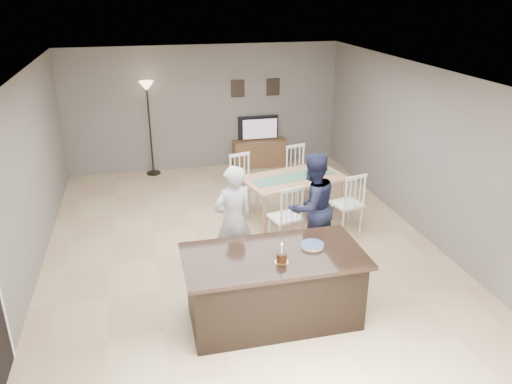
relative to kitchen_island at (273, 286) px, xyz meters
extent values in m
plane|color=tan|center=(0.00, 1.80, -0.45)|extent=(8.00, 8.00, 0.00)
plane|color=slate|center=(0.00, 5.80, 0.90)|extent=(6.00, 0.00, 6.00)
plane|color=slate|center=(0.00, -2.20, 0.90)|extent=(6.00, 0.00, 6.00)
plane|color=slate|center=(-3.00, 1.80, 0.90)|extent=(0.00, 8.00, 8.00)
plane|color=slate|center=(3.00, 1.80, 0.90)|extent=(0.00, 8.00, 8.00)
plane|color=white|center=(0.00, 1.80, 2.25)|extent=(8.00, 8.00, 0.00)
cube|color=black|center=(0.00, 0.00, -0.03)|extent=(2.00, 1.00, 0.85)
cube|color=black|center=(0.00, 0.00, 0.42)|extent=(2.15, 1.10, 0.05)
cube|color=brown|center=(1.20, 5.57, -0.15)|extent=(1.20, 0.40, 0.60)
imported|color=black|center=(1.20, 5.64, 0.41)|extent=(0.91, 0.12, 0.53)
plane|color=orange|center=(1.20, 5.56, 0.42)|extent=(0.78, 0.00, 0.78)
cube|color=black|center=(0.75, 5.78, 1.30)|extent=(0.30, 0.02, 0.38)
cube|color=black|center=(1.55, 5.78, 1.30)|extent=(0.30, 0.02, 0.38)
imported|color=#B0AFB4|center=(-0.25, 1.20, 0.35)|extent=(0.67, 0.53, 1.61)
imported|color=#191D37|center=(0.95, 1.35, 0.37)|extent=(0.97, 0.86, 1.65)
cylinder|color=yellow|center=(0.04, -0.20, 0.45)|extent=(0.16, 0.16, 0.00)
cylinder|color=#321D0D|center=(0.04, -0.20, 0.50)|extent=(0.12, 0.12, 0.11)
cylinder|color=white|center=(0.04, -0.20, 0.62)|extent=(0.02, 0.02, 0.12)
sphere|color=#FFBF4C|center=(0.04, -0.20, 0.69)|extent=(0.02, 0.02, 0.02)
cylinder|color=white|center=(0.50, 0.07, 0.45)|extent=(0.27, 0.27, 0.01)
cylinder|color=white|center=(0.50, 0.07, 0.47)|extent=(0.27, 0.27, 0.01)
cylinder|color=white|center=(0.50, 0.07, 0.48)|extent=(0.27, 0.27, 0.01)
cylinder|color=#2D4A8B|center=(0.50, 0.07, 0.49)|extent=(0.28, 0.28, 0.00)
cube|color=#AA7E5C|center=(1.08, 2.65, 0.33)|extent=(1.89, 1.33, 0.04)
cylinder|color=#AA7E5C|center=(0.42, 2.09, -0.07)|extent=(0.06, 0.06, 0.76)
cylinder|color=#AA7E5C|center=(1.74, 3.21, -0.07)|extent=(0.06, 0.06, 0.76)
cube|color=#43785E|center=(1.08, 2.65, 0.35)|extent=(1.54, 0.71, 0.01)
cube|color=silver|center=(0.68, 1.78, 0.03)|extent=(0.54, 0.52, 0.04)
cylinder|color=silver|center=(0.54, 1.58, -0.22)|extent=(0.03, 0.03, 0.46)
cylinder|color=silver|center=(0.82, 1.99, -0.22)|extent=(0.03, 0.03, 0.46)
cube|color=silver|center=(0.73, 1.60, 0.56)|extent=(0.40, 0.12, 0.05)
cube|color=silver|center=(1.83, 2.05, 0.03)|extent=(0.54, 0.52, 0.04)
cylinder|color=silver|center=(1.69, 1.85, -0.22)|extent=(0.03, 0.03, 0.46)
cylinder|color=silver|center=(1.96, 2.26, -0.22)|extent=(0.03, 0.03, 0.46)
cube|color=silver|center=(1.87, 1.87, 0.56)|extent=(0.40, 0.12, 0.05)
cube|color=silver|center=(0.34, 3.24, 0.03)|extent=(0.54, 0.52, 0.04)
cylinder|color=silver|center=(0.48, 3.45, -0.22)|extent=(0.03, 0.03, 0.46)
cylinder|color=silver|center=(0.20, 3.03, -0.22)|extent=(0.03, 0.03, 0.46)
cube|color=silver|center=(0.29, 3.43, 0.56)|extent=(0.40, 0.12, 0.05)
cube|color=silver|center=(1.48, 3.51, 0.03)|extent=(0.54, 0.52, 0.04)
cylinder|color=silver|center=(1.62, 3.72, -0.22)|extent=(0.03, 0.03, 0.46)
cylinder|color=silver|center=(1.34, 3.30, -0.22)|extent=(0.03, 0.03, 0.46)
cube|color=silver|center=(1.44, 3.70, 0.56)|extent=(0.40, 0.12, 0.05)
cylinder|color=black|center=(-1.20, 5.59, -0.44)|extent=(0.30, 0.30, 0.03)
cylinder|color=black|center=(-1.20, 5.59, 0.50)|extent=(0.04, 0.04, 1.86)
cone|color=#EBBE81|center=(-1.20, 5.59, 1.47)|extent=(0.30, 0.30, 0.19)
camera|label=1|loc=(-1.40, -4.96, 3.37)|focal=35.00mm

